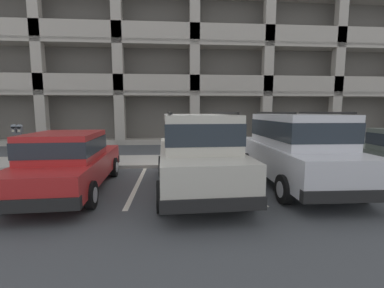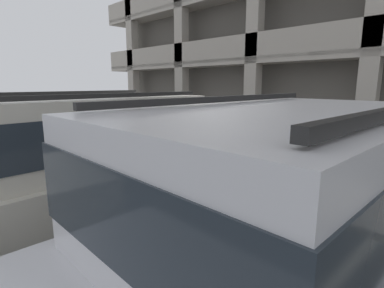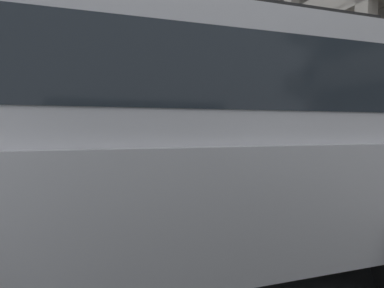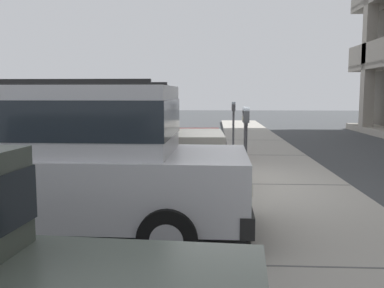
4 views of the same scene
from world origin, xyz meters
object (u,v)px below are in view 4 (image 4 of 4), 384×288
object	(u,v)px
silver_suv	(100,134)
red_sedan	(134,133)
parking_meter_near	(246,127)
parking_meter_far	(233,113)
dark_hatchback	(62,155)

from	to	relation	value
silver_suv	red_sedan	world-z (taller)	silver_suv
silver_suv	parking_meter_near	bearing A→B (deg)	87.70
parking_meter_near	parking_meter_far	distance (m)	6.03
parking_meter_near	parking_meter_far	bearing A→B (deg)	179.76
silver_suv	dark_hatchback	world-z (taller)	same
dark_hatchback	parking_meter_far	distance (m)	9.18
silver_suv	parking_meter_near	size ratio (longest dim) A/B	3.21
red_sedan	parking_meter_near	xyz separation A→B (m)	(3.23, 2.75, 0.42)
dark_hatchback	parking_meter_far	world-z (taller)	dark_hatchback
silver_suv	parking_meter_far	bearing A→B (deg)	152.68
parking_meter_far	silver_suv	bearing A→B (deg)	-25.12
silver_suv	red_sedan	xyz separation A→B (m)	(-3.23, 0.05, -0.27)
silver_suv	dark_hatchback	bearing A→B (deg)	2.89
red_sedan	parking_meter_far	size ratio (longest dim) A/B	3.07
silver_suv	parking_meter_near	world-z (taller)	silver_suv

